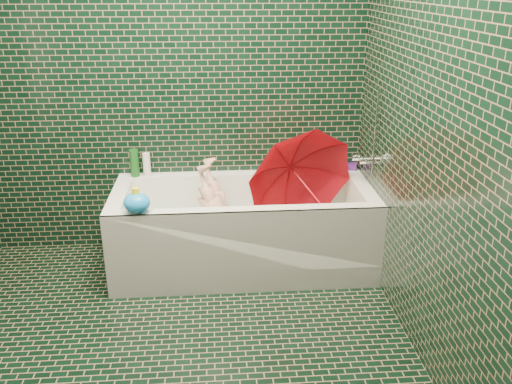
{
  "coord_description": "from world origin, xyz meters",
  "views": [
    {
      "loc": [
        0.28,
        -2.25,
        1.83
      ],
      "look_at": [
        0.52,
        0.82,
        0.61
      ],
      "focal_mm": 38.0,
      "sensor_mm": 36.0,
      "label": 1
    }
  ],
  "objects": [
    {
      "name": "wall_back",
      "position": [
        0.0,
        1.4,
        1.25
      ],
      "size": [
        2.8,
        0.0,
        2.8
      ],
      "primitive_type": "plane",
      "rotation": [
        1.57,
        0.0,
        0.0
      ],
      "color": "black",
      "rests_on": "floor"
    },
    {
      "name": "soap_bottle_b",
      "position": [
        1.24,
        1.33,
        0.55
      ],
      "size": [
        0.1,
        0.1,
        0.17
      ],
      "primitive_type": "imported",
      "rotation": [
        0.0,
        0.0,
        -0.26
      ],
      "color": "#4C1D6F",
      "rests_on": "bathtub"
    },
    {
      "name": "soap_bottle_c",
      "position": [
        1.15,
        1.33,
        0.55
      ],
      "size": [
        0.16,
        0.16,
        0.16
      ],
      "primitive_type": "imported",
      "rotation": [
        0.0,
        0.0,
        -0.37
      ],
      "color": "#164D19",
      "rests_on": "bathtub"
    },
    {
      "name": "bottle_right_pump",
      "position": [
        1.14,
        1.32,
        0.63
      ],
      "size": [
        0.06,
        0.06,
        0.16
      ],
      "primitive_type": "cylinder",
      "rotation": [
        0.0,
        0.0,
        -0.34
      ],
      "color": "silver",
      "rests_on": "bathtub"
    },
    {
      "name": "bath_mat",
      "position": [
        0.45,
        1.02,
        0.16
      ],
      "size": [
        1.35,
        0.47,
        0.01
      ],
      "primitive_type": "cube",
      "color": "#43D32A",
      "rests_on": "bathtub"
    },
    {
      "name": "bathtub",
      "position": [
        0.45,
        1.01,
        0.21
      ],
      "size": [
        1.7,
        0.75,
        0.55
      ],
      "color": "white",
      "rests_on": "floor"
    },
    {
      "name": "bottle_right_tall",
      "position": [
        1.02,
        1.36,
        0.66
      ],
      "size": [
        0.06,
        0.06,
        0.23
      ],
      "primitive_type": "cylinder",
      "rotation": [
        0.0,
        0.0,
        0.17
      ],
      "color": "#164D19",
      "rests_on": "bathtub"
    },
    {
      "name": "bottle_left_tall",
      "position": [
        -0.28,
        1.33,
        0.65
      ],
      "size": [
        0.07,
        0.07,
        0.19
      ],
      "primitive_type": "cylinder",
      "rotation": [
        0.0,
        0.0,
        0.27
      ],
      "color": "#164D19",
      "rests_on": "bathtub"
    },
    {
      "name": "floor",
      "position": [
        0.0,
        0.0,
        0.0
      ],
      "size": [
        2.8,
        2.8,
        0.0
      ],
      "primitive_type": "plane",
      "color": "black",
      "rests_on": "ground"
    },
    {
      "name": "soap_bottle_a",
      "position": [
        1.13,
        1.32,
        0.55
      ],
      "size": [
        0.1,
        0.1,
        0.26
      ],
      "primitive_type": "imported",
      "rotation": [
        0.0,
        0.0,
        0.03
      ],
      "color": "white",
      "rests_on": "bathtub"
    },
    {
      "name": "faucet",
      "position": [
        1.26,
        1.02,
        0.77
      ],
      "size": [
        0.18,
        0.19,
        0.55
      ],
      "color": "silver",
      "rests_on": "wall_right"
    },
    {
      "name": "water",
      "position": [
        0.45,
        1.02,
        0.3
      ],
      "size": [
        1.48,
        0.53,
        0.0
      ],
      "primitive_type": "cube",
      "color": "silver",
      "rests_on": "bathtub"
    },
    {
      "name": "bath_toy",
      "position": [
        -0.19,
        0.69,
        0.62
      ],
      "size": [
        0.19,
        0.17,
        0.15
      ],
      "rotation": [
        0.0,
        0.0,
        -0.32
      ],
      "color": "#1983E6",
      "rests_on": "bathtub"
    },
    {
      "name": "umbrella",
      "position": [
        0.87,
        0.95,
        0.56
      ],
      "size": [
        1.0,
        1.02,
        0.94
      ],
      "primitive_type": "imported",
      "rotation": [
        0.25,
        -0.26,
        0.25
      ],
      "color": "red",
      "rests_on": "bathtub"
    },
    {
      "name": "rubber_duck",
      "position": [
        0.96,
        1.35,
        0.59
      ],
      "size": [
        0.11,
        0.07,
        0.09
      ],
      "rotation": [
        0.0,
        0.0,
        0.07
      ],
      "color": "yellow",
      "rests_on": "bathtub"
    },
    {
      "name": "wall_front",
      "position": [
        0.0,
        -1.4,
        1.25
      ],
      "size": [
        2.8,
        0.0,
        2.8
      ],
      "primitive_type": "plane",
      "rotation": [
        -1.57,
        0.0,
        0.0
      ],
      "color": "black",
      "rests_on": "floor"
    },
    {
      "name": "child",
      "position": [
        0.29,
        1.06,
        0.31
      ],
      "size": [
        0.91,
        0.56,
        0.38
      ],
      "primitive_type": "imported",
      "rotation": [
        -1.35,
        0.0,
        -1.89
      ],
      "color": "#DA9E88",
      "rests_on": "bathtub"
    },
    {
      "name": "wall_right",
      "position": [
        1.3,
        0.0,
        1.25
      ],
      "size": [
        0.0,
        2.8,
        2.8
      ],
      "primitive_type": "plane",
      "rotation": [
        1.57,
        0.0,
        -1.57
      ],
      "color": "black",
      "rests_on": "floor"
    },
    {
      "name": "bottle_left_short",
      "position": [
        -0.2,
        1.33,
        0.63
      ],
      "size": [
        0.05,
        0.05,
        0.16
      ],
      "primitive_type": "cylinder",
      "rotation": [
        0.0,
        0.0,
        0.05
      ],
      "color": "white",
      "rests_on": "bathtub"
    }
  ]
}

